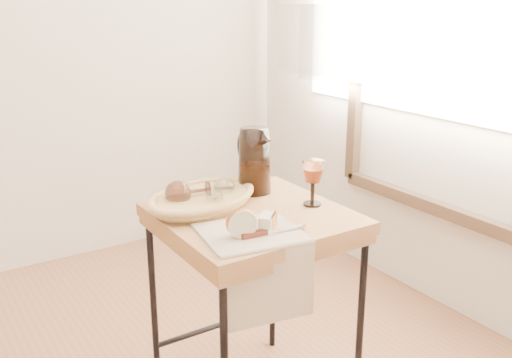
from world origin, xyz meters
TOP-DOWN VIEW (x-y plane):
  - curtain at (1.74, 0.35)m, footprint 0.02×1.00m
  - side_table at (0.65, 0.17)m, footprint 0.59×0.59m
  - tea_towel at (0.54, 0.03)m, footprint 0.33×0.31m
  - bread_basket at (0.53, 0.31)m, footprint 0.44×0.36m
  - goblet_lying_a at (0.50, 0.32)m, footprint 0.16×0.11m
  - goblet_lying_b at (0.59, 0.28)m, footprint 0.14×0.14m
  - pitcher at (0.76, 0.35)m, footprint 0.18×0.25m
  - wine_goblet at (0.85, 0.12)m, footprint 0.08×0.08m
  - apple_half at (0.50, 0.01)m, footprint 0.10×0.07m
  - apple_wedge at (0.59, 0.01)m, footprint 0.08×0.08m
  - table_knife at (0.59, -0.02)m, footprint 0.21×0.05m

SIDE VIEW (x-z plane):
  - side_table at x=0.65m, z-range 0.00..0.74m
  - tea_towel at x=0.54m, z-range 0.74..0.75m
  - table_knife at x=0.59m, z-range 0.75..0.76m
  - bread_basket at x=0.53m, z-range 0.74..0.79m
  - apple_wedge at x=0.59m, z-range 0.75..0.80m
  - apple_half at x=0.50m, z-range 0.75..0.83m
  - goblet_lying_b at x=0.59m, z-range 0.75..0.83m
  - goblet_lying_a at x=0.50m, z-range 0.75..0.84m
  - wine_goblet at x=0.85m, z-range 0.74..0.90m
  - pitcher at x=0.76m, z-range 0.72..1.00m
  - curtain at x=1.74m, z-range 0.10..2.30m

